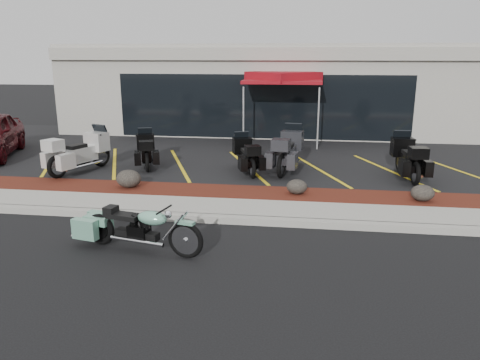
# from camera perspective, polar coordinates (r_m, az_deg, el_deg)

# --- Properties ---
(ground) EXTENTS (90.00, 90.00, 0.00)m
(ground) POSITION_cam_1_polar(r_m,az_deg,el_deg) (9.56, -3.29, -7.01)
(ground) COLOR black
(ground) RESTS_ON ground
(curb) EXTENTS (24.00, 0.25, 0.15)m
(curb) POSITION_cam_1_polar(r_m,az_deg,el_deg) (10.36, -2.34, -4.77)
(curb) COLOR gray
(curb) RESTS_ON ground
(sidewalk) EXTENTS (24.00, 1.20, 0.15)m
(sidewalk) POSITION_cam_1_polar(r_m,az_deg,el_deg) (11.01, -1.69, -3.54)
(sidewalk) COLOR gray
(sidewalk) RESTS_ON ground
(mulch_bed) EXTENTS (24.00, 1.20, 0.16)m
(mulch_bed) POSITION_cam_1_polar(r_m,az_deg,el_deg) (12.14, -0.76, -1.72)
(mulch_bed) COLOR #3D0F0E
(mulch_bed) RESTS_ON ground
(upper_lot) EXTENTS (26.00, 9.60, 0.15)m
(upper_lot) POSITION_cam_1_polar(r_m,az_deg,el_deg) (17.34, 1.92, 3.40)
(upper_lot) COLOR black
(upper_lot) RESTS_ON ground
(dealership_building) EXTENTS (18.00, 8.16, 4.00)m
(dealership_building) POSITION_cam_1_polar(r_m,az_deg,el_deg) (23.27, 3.62, 11.18)
(dealership_building) COLOR gray
(dealership_building) RESTS_ON ground
(boulder_left) EXTENTS (0.67, 0.55, 0.47)m
(boulder_left) POSITION_cam_1_polar(r_m,az_deg,el_deg) (12.75, -13.41, 0.16)
(boulder_left) COLOR black
(boulder_left) RESTS_ON mulch_bed
(boulder_mid) EXTENTS (0.52, 0.44, 0.37)m
(boulder_mid) POSITION_cam_1_polar(r_m,az_deg,el_deg) (11.93, 6.94, -0.81)
(boulder_mid) COLOR black
(boulder_mid) RESTS_ON mulch_bed
(boulder_right) EXTENTS (0.56, 0.47, 0.40)m
(boulder_right) POSITION_cam_1_polar(r_m,az_deg,el_deg) (12.10, 21.37, -1.48)
(boulder_right) COLOR black
(boulder_right) RESTS_ON mulch_bed
(hero_cruiser) EXTENTS (2.71, 1.23, 0.92)m
(hero_cruiser) POSITION_cam_1_polar(r_m,az_deg,el_deg) (8.50, -6.67, -6.64)
(hero_cruiser) COLOR #6DA98E
(hero_cruiser) RESTS_ON ground
(touring_white) EXTENTS (1.68, 2.47, 1.34)m
(touring_white) POSITION_cam_1_polar(r_m,az_deg,el_deg) (15.31, -16.65, 4.04)
(touring_white) COLOR beige
(touring_white) RESTS_ON upper_lot
(touring_black_front) EXTENTS (1.38, 2.10, 1.14)m
(touring_black_front) POSITION_cam_1_polar(r_m,az_deg,el_deg) (15.65, -11.43, 4.23)
(touring_black_front) COLOR black
(touring_black_front) RESTS_ON upper_lot
(touring_black_mid) EXTENTS (1.38, 2.09, 1.14)m
(touring_black_mid) POSITION_cam_1_polar(r_m,az_deg,el_deg) (14.63, 0.16, 3.78)
(touring_black_mid) COLOR black
(touring_black_mid) RESTS_ON upper_lot
(touring_grey) EXTENTS (1.27, 2.45, 1.36)m
(touring_grey) POSITION_cam_1_polar(r_m,az_deg,el_deg) (14.94, 6.48, 4.35)
(touring_grey) COLOR #2A2A2F
(touring_grey) RESTS_ON upper_lot
(touring_black_rear) EXTENTS (0.99, 2.23, 1.27)m
(touring_black_rear) POSITION_cam_1_polar(r_m,az_deg,el_deg) (14.86, 19.00, 3.38)
(touring_black_rear) COLOR black
(touring_black_rear) RESTS_ON upper_lot
(traffic_cone) EXTENTS (0.38, 0.38, 0.44)m
(traffic_cone) POSITION_cam_1_polar(r_m,az_deg,el_deg) (17.01, 0.95, 4.19)
(traffic_cone) COLOR red
(traffic_cone) RESTS_ON upper_lot
(popup_canopy) EXTENTS (3.49, 3.49, 2.77)m
(popup_canopy) POSITION_cam_1_polar(r_m,az_deg,el_deg) (18.84, 5.28, 12.23)
(popup_canopy) COLOR silver
(popup_canopy) RESTS_ON upper_lot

